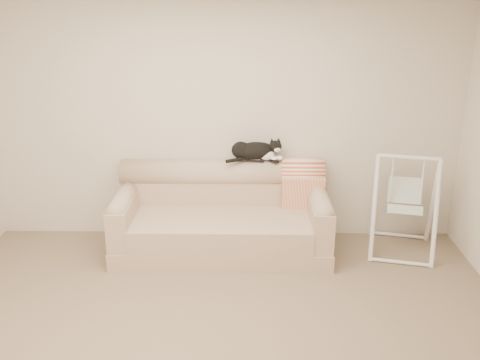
{
  "coord_description": "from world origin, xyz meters",
  "views": [
    {
      "loc": [
        0.26,
        -3.47,
        2.63
      ],
      "look_at": [
        0.18,
        1.27,
        0.9
      ],
      "focal_mm": 40.0,
      "sensor_mm": 36.0,
      "label": 1
    }
  ],
  "objects_px": {
    "remote_b": "(272,161)",
    "tuxedo_cat": "(255,151)",
    "baby_swing": "(404,204)",
    "remote_a": "(256,160)",
    "sofa": "(222,218)"
  },
  "relations": [
    {
      "from": "tuxedo_cat",
      "to": "remote_b",
      "type": "bearing_deg",
      "value": -4.41
    },
    {
      "from": "remote_a",
      "to": "tuxedo_cat",
      "type": "distance_m",
      "value": 0.1
    },
    {
      "from": "remote_b",
      "to": "baby_swing",
      "type": "height_order",
      "value": "baby_swing"
    },
    {
      "from": "remote_a",
      "to": "remote_b",
      "type": "height_order",
      "value": "remote_a"
    },
    {
      "from": "sofa",
      "to": "tuxedo_cat",
      "type": "height_order",
      "value": "tuxedo_cat"
    },
    {
      "from": "remote_a",
      "to": "baby_swing",
      "type": "distance_m",
      "value": 1.59
    },
    {
      "from": "remote_b",
      "to": "tuxedo_cat",
      "type": "distance_m",
      "value": 0.2
    },
    {
      "from": "sofa",
      "to": "baby_swing",
      "type": "height_order",
      "value": "baby_swing"
    },
    {
      "from": "remote_b",
      "to": "baby_swing",
      "type": "distance_m",
      "value": 1.43
    },
    {
      "from": "sofa",
      "to": "remote_b",
      "type": "distance_m",
      "value": 0.79
    },
    {
      "from": "remote_a",
      "to": "remote_b",
      "type": "relative_size",
      "value": 1.17
    },
    {
      "from": "remote_a",
      "to": "remote_b",
      "type": "distance_m",
      "value": 0.17
    },
    {
      "from": "remote_a",
      "to": "baby_swing",
      "type": "height_order",
      "value": "baby_swing"
    },
    {
      "from": "remote_b",
      "to": "baby_swing",
      "type": "bearing_deg",
      "value": -9.74
    },
    {
      "from": "baby_swing",
      "to": "remote_b",
      "type": "bearing_deg",
      "value": 170.26
    }
  ]
}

